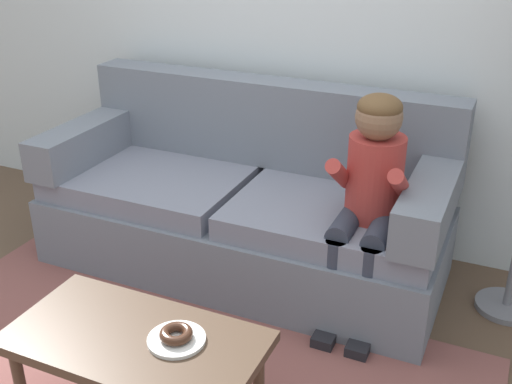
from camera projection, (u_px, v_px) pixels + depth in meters
name	position (u px, v px, depth m)	size (l,w,h in m)	color
ground	(182.00, 355.00, 2.80)	(10.00, 10.00, 0.00)	brown
couch	(247.00, 206.00, 3.38)	(2.14, 0.90, 0.98)	slate
coffee_table	(136.00, 348.00, 2.26)	(0.93, 0.49, 0.43)	#4C3828
person_child	(370.00, 190.00, 2.80)	(0.34, 0.58, 1.10)	#AD3833
plate	(177.00, 339.00, 2.21)	(0.21, 0.21, 0.01)	white
donut	(176.00, 334.00, 2.20)	(0.12, 0.12, 0.04)	#422619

